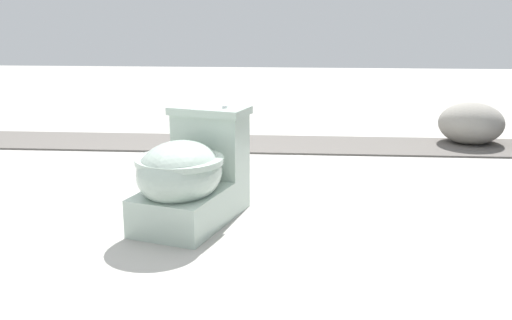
{
  "coord_description": "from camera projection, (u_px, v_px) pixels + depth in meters",
  "views": [
    {
      "loc": [
        2.8,
        0.48,
        0.97
      ],
      "look_at": [
        0.2,
        0.29,
        0.3
      ],
      "focal_mm": 42.0,
      "sensor_mm": 36.0,
      "label": 1
    }
  ],
  "objects": [
    {
      "name": "ground_plane",
      "position": [
        201.0,
        207.0,
        2.98
      ],
      "size": [
        14.0,
        14.0,
        0.0
      ],
      "primitive_type": "plane",
      "color": "#A8A59E"
    },
    {
      "name": "boulder_far",
      "position": [
        471.0,
        123.0,
        4.32
      ],
      "size": [
        0.66,
        0.66,
        0.3
      ],
      "primitive_type": "ellipsoid",
      "rotation": [
        0.0,
        0.0,
        2.34
      ],
      "color": "gray",
      "rests_on": "ground"
    },
    {
      "name": "toilet",
      "position": [
        190.0,
        176.0,
        2.73
      ],
      "size": [
        0.71,
        0.54,
        0.52
      ],
      "rotation": [
        0.0,
        0.0,
        -0.3
      ],
      "color": "#B2C6B7",
      "rests_on": "ground"
    },
    {
      "name": "gravel_strip",
      "position": [
        301.0,
        145.0,
        4.3
      ],
      "size": [
        0.56,
        8.0,
        0.01
      ],
      "primitive_type": "cube",
      "color": "#605B56",
      "rests_on": "ground"
    }
  ]
}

